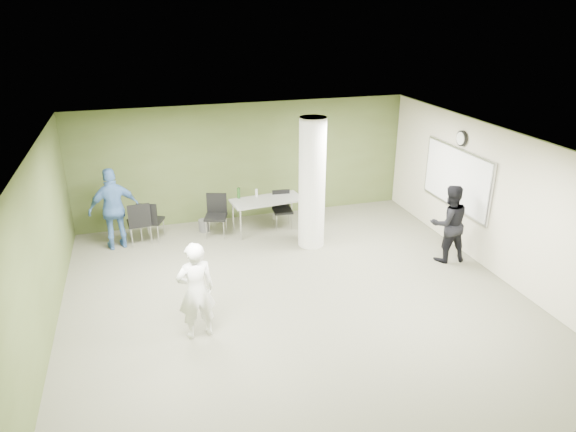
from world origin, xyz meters
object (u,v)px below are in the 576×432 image
object	(u,v)px
chair_back_left	(139,220)
man_blue	(114,209)
woman_white	(196,291)
man_black	(449,224)
folding_table	(266,201)

from	to	relation	value
chair_back_left	man_blue	world-z (taller)	man_blue
woman_white	man_black	world-z (taller)	woman_white
folding_table	man_blue	size ratio (longest dim) A/B	0.95
man_blue	chair_back_left	bearing A→B (deg)	169.98
chair_back_left	woman_white	bearing A→B (deg)	96.36
man_black	chair_back_left	bearing A→B (deg)	-18.03
chair_back_left	man_black	world-z (taller)	man_black
folding_table	chair_back_left	bearing A→B (deg)	172.88
chair_back_left	woman_white	distance (m)	3.83
woman_white	man_black	bearing A→B (deg)	-174.63
folding_table	man_black	size ratio (longest dim) A/B	1.04
man_black	man_blue	size ratio (longest dim) A/B	0.91
chair_back_left	man_blue	size ratio (longest dim) A/B	0.55
folding_table	man_black	xyz separation A→B (m)	(3.14, -2.50, 0.09)
woman_white	folding_table	bearing A→B (deg)	-126.61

